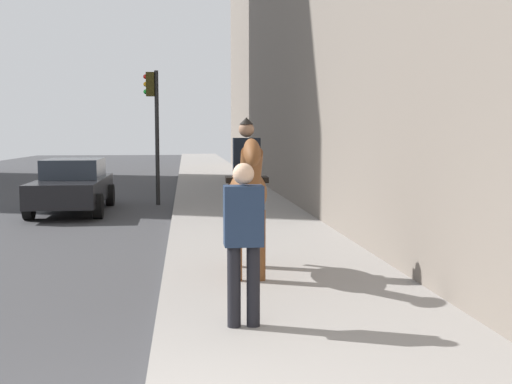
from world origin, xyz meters
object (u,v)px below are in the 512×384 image
Objects in this scene: car_near_lane at (73,185)px; traffic_light_near_curb at (154,116)px; mounted_horse_near at (247,189)px; pedestrian_greeting at (244,233)px.

traffic_light_near_curb is (1.45, -2.12, 1.92)m from car_near_lane.
mounted_horse_near is 0.56× the size of traffic_light_near_curb.
car_near_lane is at bearing -153.54° from mounted_horse_near.
traffic_light_near_curb is at bearing -168.08° from mounted_horse_near.
mounted_horse_near is at bearing -169.90° from traffic_light_near_curb.
mounted_horse_near reaches higher than car_near_lane.
traffic_light_near_curb reaches higher than pedestrian_greeting.
car_near_lane is (8.48, 3.89, -0.60)m from mounted_horse_near.
mounted_horse_near is at bearing -6.52° from pedestrian_greeting.
pedestrian_greeting is at bearing 17.58° from car_near_lane.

